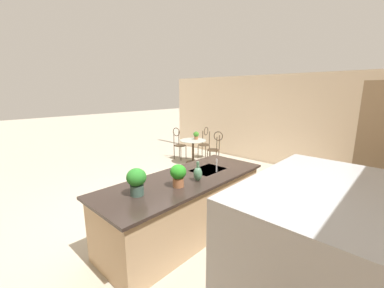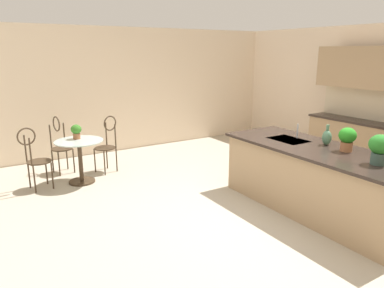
{
  "view_description": "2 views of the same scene",
  "coord_description": "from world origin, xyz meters",
  "px_view_note": "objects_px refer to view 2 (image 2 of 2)",
  "views": [
    {
      "loc": [
        2.76,
        3.28,
        2.21
      ],
      "look_at": [
        -0.61,
        0.15,
        1.2
      ],
      "focal_mm": 22.43,
      "sensor_mm": 36.0,
      "label": 1
    },
    {
      "loc": [
        3.39,
        -3.1,
        2.2
      ],
      "look_at": [
        -0.67,
        -0.58,
        0.96
      ],
      "focal_mm": 33.67,
      "sensor_mm": 36.0,
      "label": 2
    }
  ],
  "objects_px": {
    "chair_toward_desk": "(107,141)",
    "vase_on_counter": "(327,137)",
    "potted_plant_counter_far": "(380,147)",
    "bistro_table": "(80,157)",
    "chair_by_island": "(35,156)",
    "chair_near_window": "(60,142)",
    "potted_plant_on_table": "(76,131)",
    "potted_plant_counter_near": "(347,138)"
  },
  "relations": [
    {
      "from": "chair_near_window",
      "to": "vase_on_counter",
      "type": "xyz_separation_m",
      "value": [
        3.57,
        2.85,
        0.46
      ]
    },
    {
      "from": "potted_plant_counter_near",
      "to": "potted_plant_counter_far",
      "type": "distance_m",
      "value": 0.58
    },
    {
      "from": "chair_toward_desk",
      "to": "potted_plant_on_table",
      "type": "distance_m",
      "value": 0.7
    },
    {
      "from": "chair_toward_desk",
      "to": "bistro_table",
      "type": "bearing_deg",
      "value": -60.05
    },
    {
      "from": "bistro_table",
      "to": "chair_toward_desk",
      "type": "distance_m",
      "value": 0.7
    },
    {
      "from": "chair_toward_desk",
      "to": "potted_plant_counter_far",
      "type": "height_order",
      "value": "potted_plant_counter_far"
    },
    {
      "from": "chair_toward_desk",
      "to": "potted_plant_on_table",
      "type": "bearing_deg",
      "value": -70.99
    },
    {
      "from": "chair_near_window",
      "to": "potted_plant_counter_far",
      "type": "distance_m",
      "value": 5.21
    },
    {
      "from": "chair_by_island",
      "to": "chair_toward_desk",
      "type": "distance_m",
      "value": 1.33
    },
    {
      "from": "potted_plant_counter_far",
      "to": "vase_on_counter",
      "type": "bearing_deg",
      "value": 165.53
    },
    {
      "from": "chair_near_window",
      "to": "chair_by_island",
      "type": "distance_m",
      "value": 0.88
    },
    {
      "from": "bistro_table",
      "to": "potted_plant_counter_near",
      "type": "xyz_separation_m",
      "value": [
        3.17,
        2.64,
        0.65
      ]
    },
    {
      "from": "chair_near_window",
      "to": "potted_plant_counter_near",
      "type": "xyz_separation_m",
      "value": [
        3.92,
        2.8,
        0.53
      ]
    },
    {
      "from": "chair_by_island",
      "to": "potted_plant_counter_far",
      "type": "xyz_separation_m",
      "value": [
        3.77,
        3.16,
        0.55
      ]
    },
    {
      "from": "chair_by_island",
      "to": "vase_on_counter",
      "type": "xyz_separation_m",
      "value": [
        2.87,
        3.39,
        0.46
      ]
    },
    {
      "from": "chair_toward_desk",
      "to": "potted_plant_on_table",
      "type": "relative_size",
      "value": 4.19
    },
    {
      "from": "potted_plant_on_table",
      "to": "potted_plant_counter_far",
      "type": "bearing_deg",
      "value": 32.49
    },
    {
      "from": "chair_toward_desk",
      "to": "vase_on_counter",
      "type": "height_order",
      "value": "vase_on_counter"
    },
    {
      "from": "bistro_table",
      "to": "potted_plant_counter_far",
      "type": "bearing_deg",
      "value": 33.5
    },
    {
      "from": "bistro_table",
      "to": "potted_plant_counter_far",
      "type": "relative_size",
      "value": 2.27
    },
    {
      "from": "chair_by_island",
      "to": "bistro_table",
      "type": "bearing_deg",
      "value": 85.53
    },
    {
      "from": "potted_plant_counter_far",
      "to": "vase_on_counter",
      "type": "height_order",
      "value": "potted_plant_counter_far"
    },
    {
      "from": "chair_by_island",
      "to": "potted_plant_on_table",
      "type": "distance_m",
      "value": 0.77
    },
    {
      "from": "chair_toward_desk",
      "to": "chair_by_island",
      "type": "bearing_deg",
      "value": -77.4
    },
    {
      "from": "potted_plant_on_table",
      "to": "vase_on_counter",
      "type": "relative_size",
      "value": 0.86
    },
    {
      "from": "potted_plant_counter_far",
      "to": "potted_plant_on_table",
      "type": "bearing_deg",
      "value": -147.51
    },
    {
      "from": "chair_near_window",
      "to": "chair_by_island",
      "type": "bearing_deg",
      "value": -38.11
    },
    {
      "from": "bistro_table",
      "to": "chair_toward_desk",
      "type": "relative_size",
      "value": 0.77
    },
    {
      "from": "potted_plant_counter_near",
      "to": "chair_near_window",
      "type": "bearing_deg",
      "value": -144.45
    },
    {
      "from": "chair_near_window",
      "to": "potted_plant_on_table",
      "type": "relative_size",
      "value": 4.19
    },
    {
      "from": "chair_near_window",
      "to": "chair_by_island",
      "type": "height_order",
      "value": "same"
    },
    {
      "from": "potted_plant_counter_far",
      "to": "bistro_table",
      "type": "bearing_deg",
      "value": -146.5
    },
    {
      "from": "potted_plant_counter_near",
      "to": "vase_on_counter",
      "type": "xyz_separation_m",
      "value": [
        -0.35,
        0.05,
        -0.07
      ]
    },
    {
      "from": "chair_near_window",
      "to": "potted_plant_on_table",
      "type": "bearing_deg",
      "value": 14.63
    },
    {
      "from": "bistro_table",
      "to": "potted_plant_counter_far",
      "type": "xyz_separation_m",
      "value": [
        3.72,
        2.46,
        0.67
      ]
    },
    {
      "from": "potted_plant_counter_near",
      "to": "vase_on_counter",
      "type": "distance_m",
      "value": 0.36
    },
    {
      "from": "bistro_table",
      "to": "potted_plant_on_table",
      "type": "height_order",
      "value": "potted_plant_on_table"
    },
    {
      "from": "chair_by_island",
      "to": "chair_toward_desk",
      "type": "height_order",
      "value": "same"
    },
    {
      "from": "chair_toward_desk",
      "to": "vase_on_counter",
      "type": "xyz_separation_m",
      "value": [
        3.16,
        2.1,
        0.46
      ]
    },
    {
      "from": "potted_plant_on_table",
      "to": "potted_plant_counter_near",
      "type": "bearing_deg",
      "value": 38.59
    },
    {
      "from": "vase_on_counter",
      "to": "bistro_table",
      "type": "bearing_deg",
      "value": -136.3
    },
    {
      "from": "chair_toward_desk",
      "to": "potted_plant_counter_near",
      "type": "xyz_separation_m",
      "value": [
        3.51,
        2.05,
        0.53
      ]
    }
  ]
}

